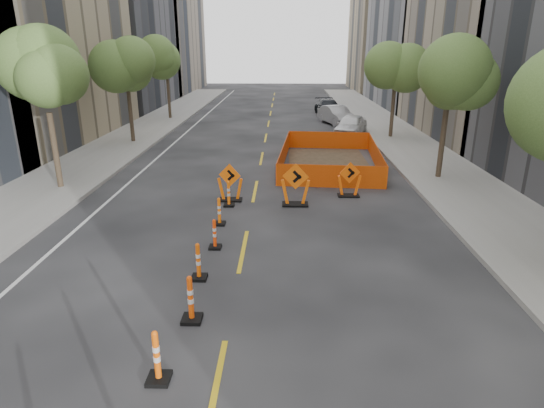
{
  "coord_description": "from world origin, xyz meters",
  "views": [
    {
      "loc": [
        1.18,
        -8.53,
        5.86
      ],
      "look_at": [
        0.85,
        5.15,
        1.1
      ],
      "focal_mm": 30.0,
      "sensor_mm": 36.0,
      "label": 1
    }
  ],
  "objects_px": {
    "parked_car_near": "(351,126)",
    "parked_car_mid": "(336,115)",
    "chevron_sign_right": "(349,179)",
    "channelizer_7": "(229,193)",
    "channelizer_4": "(198,261)",
    "chevron_sign_center": "(295,185)",
    "channelizer_6": "(219,211)",
    "channelizer_2": "(157,356)",
    "parked_car_far": "(328,107)",
    "chevron_sign_left": "(230,182)",
    "channelizer_5": "(215,234)",
    "channelizer_3": "(191,299)"
  },
  "relations": [
    {
      "from": "channelizer_2",
      "to": "channelizer_7",
      "type": "xyz_separation_m",
      "value": [
        0.19,
        9.76,
        -0.03
      ]
    },
    {
      "from": "chevron_sign_right",
      "to": "channelizer_2",
      "type": "bearing_deg",
      "value": -126.05
    },
    {
      "from": "parked_car_far",
      "to": "channelizer_4",
      "type": "bearing_deg",
      "value": -107.17
    },
    {
      "from": "channelizer_4",
      "to": "parked_car_far",
      "type": "height_order",
      "value": "parked_car_far"
    },
    {
      "from": "parked_car_mid",
      "to": "channelizer_3",
      "type": "bearing_deg",
      "value": -120.98
    },
    {
      "from": "channelizer_2",
      "to": "chevron_sign_center",
      "type": "distance_m",
      "value": 10.28
    },
    {
      "from": "channelizer_6",
      "to": "channelizer_2",
      "type": "bearing_deg",
      "value": -90.62
    },
    {
      "from": "channelizer_4",
      "to": "chevron_sign_center",
      "type": "distance_m",
      "value": 6.58
    },
    {
      "from": "chevron_sign_center",
      "to": "channelizer_5",
      "type": "bearing_deg",
      "value": -113.14
    },
    {
      "from": "channelizer_4",
      "to": "channelizer_6",
      "type": "distance_m",
      "value": 3.9
    },
    {
      "from": "parked_car_near",
      "to": "parked_car_mid",
      "type": "xyz_separation_m",
      "value": [
        -0.45,
        4.92,
        0.0
      ]
    },
    {
      "from": "channelizer_4",
      "to": "parked_car_near",
      "type": "relative_size",
      "value": 0.24
    },
    {
      "from": "channelizer_4",
      "to": "chevron_sign_right",
      "type": "relative_size",
      "value": 0.71
    },
    {
      "from": "chevron_sign_right",
      "to": "parked_car_far",
      "type": "relative_size",
      "value": 0.31
    },
    {
      "from": "parked_car_far",
      "to": "parked_car_mid",
      "type": "bearing_deg",
      "value": -93.8
    },
    {
      "from": "channelizer_6",
      "to": "parked_car_far",
      "type": "xyz_separation_m",
      "value": [
        6.21,
        26.83,
        0.2
      ]
    },
    {
      "from": "channelizer_5",
      "to": "parked_car_near",
      "type": "distance_m",
      "value": 19.85
    },
    {
      "from": "channelizer_2",
      "to": "chevron_sign_center",
      "type": "relative_size",
      "value": 0.64
    },
    {
      "from": "channelizer_3",
      "to": "channelizer_7",
      "type": "bearing_deg",
      "value": 90.38
    },
    {
      "from": "channelizer_6",
      "to": "parked_car_mid",
      "type": "bearing_deg",
      "value": 73.58
    },
    {
      "from": "channelizer_4",
      "to": "parked_car_far",
      "type": "xyz_separation_m",
      "value": [
        6.23,
        30.73,
        0.18
      ]
    },
    {
      "from": "channelizer_6",
      "to": "parked_car_mid",
      "type": "distance_m",
      "value": 22.57
    },
    {
      "from": "channelizer_4",
      "to": "chevron_sign_center",
      "type": "relative_size",
      "value": 0.62
    },
    {
      "from": "channelizer_7",
      "to": "chevron_sign_right",
      "type": "bearing_deg",
      "value": 15.17
    },
    {
      "from": "channelizer_3",
      "to": "parked_car_mid",
      "type": "height_order",
      "value": "parked_car_mid"
    },
    {
      "from": "parked_car_mid",
      "to": "parked_car_far",
      "type": "xyz_separation_m",
      "value": [
        -0.17,
        5.18,
        -0.03
      ]
    },
    {
      "from": "channelizer_4",
      "to": "parked_car_mid",
      "type": "distance_m",
      "value": 26.34
    },
    {
      "from": "chevron_sign_right",
      "to": "parked_car_mid",
      "type": "bearing_deg",
      "value": 73.59
    },
    {
      "from": "channelizer_7",
      "to": "chevron_sign_left",
      "type": "xyz_separation_m",
      "value": [
        -0.01,
        0.65,
        0.25
      ]
    },
    {
      "from": "channelizer_5",
      "to": "parked_car_far",
      "type": "distance_m",
      "value": 29.42
    },
    {
      "from": "parked_car_far",
      "to": "channelizer_7",
      "type": "bearing_deg",
      "value": -109.49
    },
    {
      "from": "parked_car_near",
      "to": "channelizer_5",
      "type": "bearing_deg",
      "value": -89.42
    },
    {
      "from": "chevron_sign_left",
      "to": "channelizer_7",
      "type": "bearing_deg",
      "value": -72.9
    },
    {
      "from": "channelizer_6",
      "to": "parked_car_mid",
      "type": "xyz_separation_m",
      "value": [
        6.38,
        21.64,
        0.23
      ]
    },
    {
      "from": "channelizer_4",
      "to": "parked_car_near",
      "type": "distance_m",
      "value": 21.74
    },
    {
      "from": "channelizer_4",
      "to": "chevron_sign_right",
      "type": "height_order",
      "value": "chevron_sign_right"
    },
    {
      "from": "channelizer_2",
      "to": "channelizer_7",
      "type": "bearing_deg",
      "value": 88.9
    },
    {
      "from": "parked_car_mid",
      "to": "chevron_sign_right",
      "type": "bearing_deg",
      "value": -112.84
    },
    {
      "from": "chevron_sign_center",
      "to": "parked_car_far",
      "type": "bearing_deg",
      "value": 90.9
    },
    {
      "from": "channelizer_2",
      "to": "parked_car_far",
      "type": "distance_m",
      "value": 35.2
    },
    {
      "from": "chevron_sign_left",
      "to": "parked_car_far",
      "type": "xyz_separation_m",
      "value": [
        6.12,
        24.22,
        -0.07
      ]
    },
    {
      "from": "channelizer_5",
      "to": "chevron_sign_left",
      "type": "height_order",
      "value": "chevron_sign_left"
    },
    {
      "from": "chevron_sign_left",
      "to": "parked_car_far",
      "type": "relative_size",
      "value": 0.32
    },
    {
      "from": "channelizer_6",
      "to": "chevron_sign_center",
      "type": "relative_size",
      "value": 0.59
    },
    {
      "from": "channelizer_3",
      "to": "channelizer_6",
      "type": "relative_size",
      "value": 1.15
    },
    {
      "from": "parked_car_near",
      "to": "parked_car_far",
      "type": "height_order",
      "value": "parked_car_near"
    },
    {
      "from": "channelizer_4",
      "to": "channelizer_6",
      "type": "bearing_deg",
      "value": 89.63
    },
    {
      "from": "channelizer_6",
      "to": "chevron_sign_center",
      "type": "distance_m",
      "value": 3.41
    },
    {
      "from": "channelizer_2",
      "to": "channelizer_5",
      "type": "distance_m",
      "value": 5.86
    },
    {
      "from": "chevron_sign_right",
      "to": "parked_car_near",
      "type": "distance_m",
      "value": 13.61
    }
  ]
}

